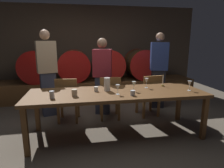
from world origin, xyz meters
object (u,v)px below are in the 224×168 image
object	(u,v)px
chair_center	(110,96)
candle_center	(163,83)
guest_right	(158,70)
wine_glass_center_right	(147,81)
cup_far_left	(52,95)
cup_far_right	(133,93)
wine_barrel_far_left	(37,66)
wine_barrel_center_left	(74,66)
guest_center	(102,76)
pitcher	(107,84)
wine_glass_center_left	(134,84)
cup_center_left	(74,93)
chair_left	(68,98)
wine_barrel_center_right	(108,65)
chair_right	(150,94)
cup_center_right	(96,89)
wine_glass_far_left	(118,88)
wine_barrel_far_right	(141,64)
wine_glass_far_right	(190,84)
guest_left	(47,73)
dining_table	(117,95)

from	to	relation	value
chair_center	candle_center	world-z (taller)	candle_center
guest_right	wine_glass_center_right	size ratio (longest dim) A/B	10.20
cup_far_left	cup_far_right	bearing A→B (deg)	-2.63
wine_barrel_far_left	cup_far_right	xyz separation A→B (m)	(1.84, -2.55, -0.12)
wine_barrel_center_left	guest_center	world-z (taller)	guest_center
pitcher	wine_glass_center_left	xyz separation A→B (m)	(0.43, -0.10, 0.00)
cup_center_left	chair_left	bearing A→B (deg)	100.44
guest_right	pitcher	xyz separation A→B (m)	(-1.38, -1.10, -0.03)
guest_right	pitcher	size ratio (longest dim) A/B	8.02
wine_barrel_center_left	wine_barrel_center_right	distance (m)	0.92
chair_right	guest_center	size ratio (longest dim) A/B	0.55
wine_barrel_center_right	cup_center_right	bearing A→B (deg)	-103.98
guest_right	wine_barrel_center_right	bearing A→B (deg)	-32.85
cup_center_left	cup_far_right	size ratio (longest dim) A/B	1.35
guest_center	guest_right	bearing A→B (deg)	-157.55
guest_right	cup_center_right	distance (m)	1.92
wine_glass_far_left	wine_barrel_far_right	bearing A→B (deg)	64.07
chair_center	guest_right	world-z (taller)	guest_right
candle_center	wine_glass_center_left	xyz separation A→B (m)	(-0.62, -0.24, 0.05)
chair_left	chair_center	world-z (taller)	same
chair_right	cup_far_right	distance (m)	1.19
wine_glass_far_left	chair_left	bearing A→B (deg)	134.00
wine_glass_far_right	guest_center	bearing A→B (deg)	138.07
wine_barrel_far_right	wine_glass_center_left	xyz separation A→B (m)	(-0.89, -2.29, -0.05)
wine_barrel_center_right	wine_glass_far_left	world-z (taller)	wine_barrel_center_right
chair_center	cup_center_right	distance (m)	0.74
guest_center	wine_glass_far_right	bearing A→B (deg)	153.09
candle_center	wine_glass_far_right	distance (m)	0.48
wine_barrel_far_left	chair_center	size ratio (longest dim) A/B	0.95
wine_glass_center_left	cup_far_left	world-z (taller)	wine_glass_center_left
wine_barrel_far_left	cup_far_right	size ratio (longest dim) A/B	10.71
wine_barrel_center_right	cup_center_right	size ratio (longest dim) A/B	10.70
guest_left	wine_barrel_far_left	bearing A→B (deg)	-87.25
guest_right	cup_far_right	bearing A→B (deg)	68.77
cup_center_left	chair_right	bearing A→B (deg)	28.93
chair_center	cup_far_left	xyz separation A→B (m)	(-0.99, -0.88, 0.32)
wine_glass_center_right	wine_glass_far_right	distance (m)	0.70
wine_glass_far_right	cup_center_right	xyz separation A→B (m)	(-1.53, 0.22, -0.08)
cup_far_left	dining_table	bearing A→B (deg)	11.61
guest_right	cup_far_left	bearing A→B (deg)	46.64
cup_far_right	wine_glass_center_right	bearing A→B (deg)	48.95
cup_center_left	guest_right	bearing A→B (deg)	35.26
wine_barrel_center_left	chair_left	bearing A→B (deg)	-94.41
wine_glass_far_left	cup_far_right	size ratio (longest dim) A/B	1.98
wine_barrel_center_right	candle_center	size ratio (longest dim) A/B	3.74
candle_center	chair_center	bearing A→B (deg)	153.88
guest_center	cup_far_right	xyz separation A→B (m)	(0.29, -1.29, -0.04)
candle_center	cup_center_left	world-z (taller)	candle_center
chair_center	cup_center_left	bearing A→B (deg)	54.13
wine_barrel_center_left	chair_right	size ratio (longest dim) A/B	0.95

